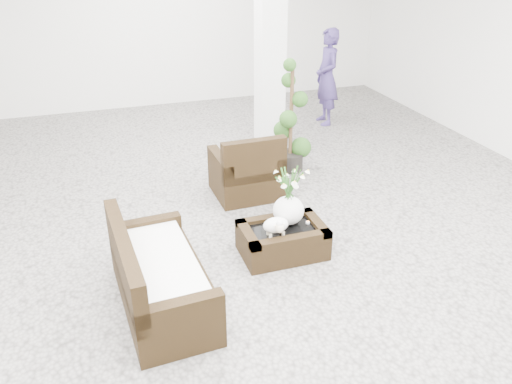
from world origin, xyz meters
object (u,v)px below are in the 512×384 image
object	(u,v)px
coffee_table	(282,241)
loveseat	(161,268)
armchair	(246,163)
topiary	(291,117)

from	to	relation	value
coffee_table	loveseat	world-z (taller)	loveseat
coffee_table	armchair	size ratio (longest dim) A/B	1.01
armchair	loveseat	size ratio (longest dim) A/B	0.58
armchair	topiary	bearing A→B (deg)	-147.97
loveseat	armchair	bearing A→B (deg)	-39.43
coffee_table	armchair	xyz separation A→B (m)	(0.07, 1.53, 0.29)
armchair	topiary	distance (m)	1.09
armchair	loveseat	world-z (taller)	armchair
loveseat	topiary	bearing A→B (deg)	-45.50
loveseat	topiary	size ratio (longest dim) A/B	0.95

